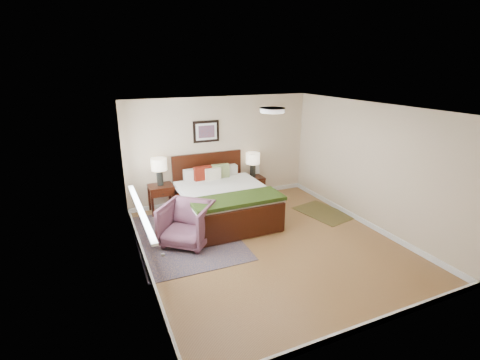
% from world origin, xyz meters
% --- Properties ---
extents(floor, '(5.00, 5.00, 0.00)m').
position_xyz_m(floor, '(0.00, 0.00, 0.00)').
color(floor, olive).
rests_on(floor, ground).
extents(back_wall, '(4.50, 0.04, 2.50)m').
position_xyz_m(back_wall, '(0.00, 2.50, 1.25)').
color(back_wall, '#C0AC8B').
rests_on(back_wall, ground).
extents(front_wall, '(4.50, 0.04, 2.50)m').
position_xyz_m(front_wall, '(0.00, -2.50, 1.25)').
color(front_wall, '#C0AC8B').
rests_on(front_wall, ground).
extents(left_wall, '(0.04, 5.00, 2.50)m').
position_xyz_m(left_wall, '(-2.25, 0.00, 1.25)').
color(left_wall, '#C0AC8B').
rests_on(left_wall, ground).
extents(right_wall, '(0.04, 5.00, 2.50)m').
position_xyz_m(right_wall, '(2.25, 0.00, 1.25)').
color(right_wall, '#C0AC8B').
rests_on(right_wall, ground).
extents(ceiling, '(4.50, 5.00, 0.02)m').
position_xyz_m(ceiling, '(0.00, 0.00, 2.50)').
color(ceiling, white).
rests_on(ceiling, back_wall).
extents(window, '(0.11, 2.72, 1.32)m').
position_xyz_m(window, '(-2.20, 0.70, 1.38)').
color(window, silver).
rests_on(window, left_wall).
extents(door, '(0.06, 1.00, 2.18)m').
position_xyz_m(door, '(-2.23, -1.75, 1.07)').
color(door, silver).
rests_on(door, ground).
extents(ceil_fixture, '(0.44, 0.44, 0.08)m').
position_xyz_m(ceil_fixture, '(0.00, 0.00, 2.47)').
color(ceil_fixture, white).
rests_on(ceil_fixture, ceiling).
extents(bed, '(1.83, 2.22, 1.20)m').
position_xyz_m(bed, '(-0.35, 1.41, 0.55)').
color(bed, '#351208').
rests_on(bed, ground).
extents(wall_art, '(0.62, 0.05, 0.50)m').
position_xyz_m(wall_art, '(-0.35, 2.47, 1.72)').
color(wall_art, black).
rests_on(wall_art, back_wall).
extents(nightstand_left, '(0.53, 0.48, 0.64)m').
position_xyz_m(nightstand_left, '(-1.52, 2.25, 0.51)').
color(nightstand_left, '#351208').
rests_on(nightstand_left, ground).
extents(nightstand_right, '(0.54, 0.40, 0.53)m').
position_xyz_m(nightstand_right, '(0.76, 2.26, 0.33)').
color(nightstand_right, '#351208').
rests_on(nightstand_right, ground).
extents(lamp_left, '(0.34, 0.34, 0.61)m').
position_xyz_m(lamp_left, '(-1.52, 2.27, 1.06)').
color(lamp_left, black).
rests_on(lamp_left, nightstand_left).
extents(lamp_right, '(0.34, 0.34, 0.61)m').
position_xyz_m(lamp_right, '(0.76, 2.27, 0.96)').
color(lamp_right, black).
rests_on(lamp_right, nightstand_right).
extents(armchair, '(1.20, 1.21, 0.79)m').
position_xyz_m(armchair, '(-1.39, 0.60, 0.39)').
color(armchair, brown).
rests_on(armchair, ground).
extents(rug_persian, '(1.90, 2.65, 0.01)m').
position_xyz_m(rug_persian, '(-1.35, 0.85, 0.01)').
color(rug_persian, '#0C153C').
rests_on(rug_persian, ground).
extents(rug_navy, '(1.05, 1.37, 0.01)m').
position_xyz_m(rug_navy, '(1.80, 0.73, 0.01)').
color(rug_navy, black).
rests_on(rug_navy, ground).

